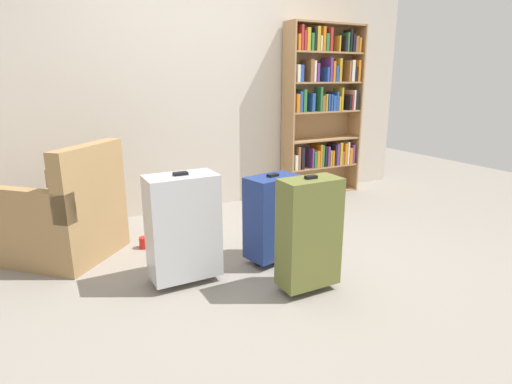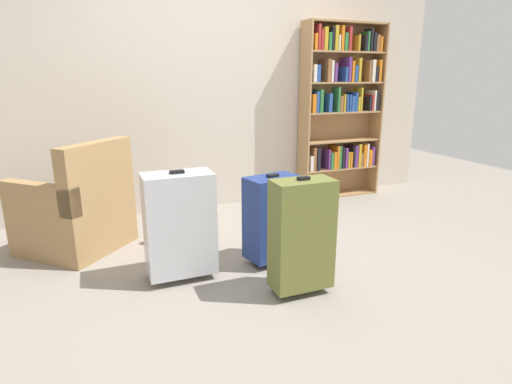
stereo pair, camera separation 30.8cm
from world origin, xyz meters
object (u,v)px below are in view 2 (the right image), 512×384
Objects in this scene: suitcase_silver at (180,224)px; suitcase_navy_blue at (272,217)px; bookshelf at (341,105)px; suitcase_olive at (302,235)px; armchair at (77,212)px; mug at (151,238)px.

suitcase_silver is 0.70m from suitcase_navy_blue.
bookshelf is 2.82× the size of suitcase_navy_blue.
bookshelf is 2.54m from suitcase_olive.
armchair is 1.90m from suitcase_olive.
suitcase_silver is (0.67, -0.84, 0.09)m from armchair.
armchair is 1.43× the size of suitcase_navy_blue.
suitcase_navy_blue is at bearing -31.46° from armchair.
suitcase_navy_blue is 0.51m from suitcase_olive.
bookshelf is 2.48× the size of suitcase_olive.
suitcase_silver is at bearing -51.60° from armchair.
mug is at bearing 123.16° from suitcase_olive.
bookshelf is 2.62m from mug.
bookshelf is 3.01m from armchair.
suitcase_navy_blue is (-1.49, -1.43, -0.70)m from bookshelf.
bookshelf is 2.18m from suitcase_navy_blue.
armchair reaches higher than suitcase_silver.
suitcase_silver is 0.99× the size of suitcase_olive.
mug is 0.15× the size of suitcase_olive.
armchair is 1.60m from suitcase_navy_blue.
bookshelf reaches higher than suitcase_silver.
suitcase_olive reaches higher than suitcase_silver.
armchair is at bearing 135.15° from suitcase_olive.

